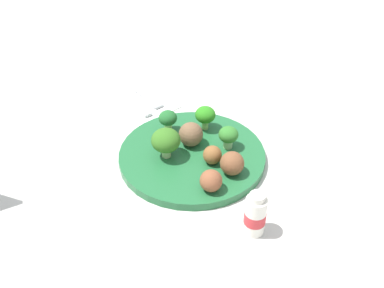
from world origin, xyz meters
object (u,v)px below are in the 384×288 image
at_px(broccoli_floret_back_right, 228,136).
at_px(napkin, 139,100).
at_px(broccoli_floret_center, 205,115).
at_px(yogurt_bottle, 255,215).
at_px(broccoli_floret_back_left, 166,141).
at_px(meatball_center, 191,134).
at_px(fork, 147,97).
at_px(meatball_back_right, 212,155).
at_px(meatball_back_left, 232,163).
at_px(knife, 134,102).
at_px(meatball_mid_left, 211,181).
at_px(broccoli_floret_near_rim, 169,119).
at_px(plate, 192,156).

xyz_separation_m(broccoli_floret_back_right, napkin, (-0.27, -0.05, -0.04)).
xyz_separation_m(broccoli_floret_center, yogurt_bottle, (0.26, -0.09, -0.01)).
bearing_deg(broccoli_floret_back_left, broccoli_floret_center, 105.60).
bearing_deg(meatball_center, fork, 173.74).
bearing_deg(meatball_back_right, meatball_back_left, 14.64).
height_order(meatball_back_left, knife, meatball_back_left).
distance_m(meatball_mid_left, meatball_back_right, 0.07).
relative_size(fork, knife, 0.83).
bearing_deg(meatball_mid_left, meatball_center, 160.48).
bearing_deg(broccoli_floret_near_rim, meatball_back_right, 5.15).
height_order(plate, broccoli_floret_center, broccoli_floret_center).
height_order(broccoli_floret_near_rim, meatball_center, same).
xyz_separation_m(plate, meatball_back_left, (0.09, 0.03, 0.03)).
distance_m(broccoli_floret_back_left, knife, 0.22).
xyz_separation_m(broccoli_floret_back_left, meatball_center, (-0.00, 0.06, -0.01)).
relative_size(broccoli_floret_center, broccoli_floret_near_rim, 1.07).
xyz_separation_m(broccoli_floret_center, meatball_back_left, (0.14, -0.04, -0.01)).
relative_size(plate, meatball_mid_left, 7.15).
bearing_deg(meatball_back_right, plate, -163.07).
xyz_separation_m(plate, broccoli_floret_center, (-0.05, 0.07, 0.04)).
distance_m(plate, meatball_center, 0.04).
relative_size(meatball_mid_left, meatball_center, 0.82).
bearing_deg(broccoli_floret_near_rim, meatball_mid_left, -10.16).
bearing_deg(broccoli_floret_near_rim, broccoli_floret_center, 61.51).
distance_m(plate, napkin, 0.24).
bearing_deg(broccoli_floret_near_rim, meatball_back_left, 7.56).
distance_m(broccoli_floret_back_left, meatball_mid_left, 0.12).
height_order(broccoli_floret_center, meatball_back_right, broccoli_floret_center).
height_order(meatball_back_right, fork, meatball_back_right).
bearing_deg(broccoli_floret_center, yogurt_bottle, -19.23).
height_order(meatball_back_left, meatball_back_right, meatball_back_left).
bearing_deg(meatball_back_left, knife, -175.61).
bearing_deg(broccoli_floret_near_rim, broccoli_floret_back_right, 30.19).
bearing_deg(broccoli_floret_near_rim, fork, 167.30).
bearing_deg(broccoli_floret_near_rim, knife, -179.35).
height_order(meatball_mid_left, meatball_back_right, meatball_mid_left).
distance_m(broccoli_floret_back_left, yogurt_bottle, 0.23).
xyz_separation_m(meatball_mid_left, meatball_back_right, (-0.06, 0.05, -0.00)).
xyz_separation_m(broccoli_floret_near_rim, meatball_center, (0.06, 0.01, -0.01)).
distance_m(meatball_back_left, fork, 0.33).
bearing_deg(yogurt_bottle, broccoli_floret_back_right, 153.74).
distance_m(meatball_mid_left, meatball_back_left, 0.06).
xyz_separation_m(broccoli_floret_center, fork, (-0.19, -0.03, -0.04)).
xyz_separation_m(broccoli_floret_back_left, broccoli_floret_back_right, (0.04, 0.11, -0.01)).
relative_size(broccoli_floret_back_right, fork, 0.37).
bearing_deg(meatball_mid_left, fork, 168.70).
bearing_deg(knife, meatball_back_left, 4.39).
bearing_deg(broccoli_floret_back_right, yogurt_bottle, -26.26).
height_order(meatball_mid_left, meatball_center, meatball_center).
bearing_deg(broccoli_floret_near_rim, yogurt_bottle, -4.80).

